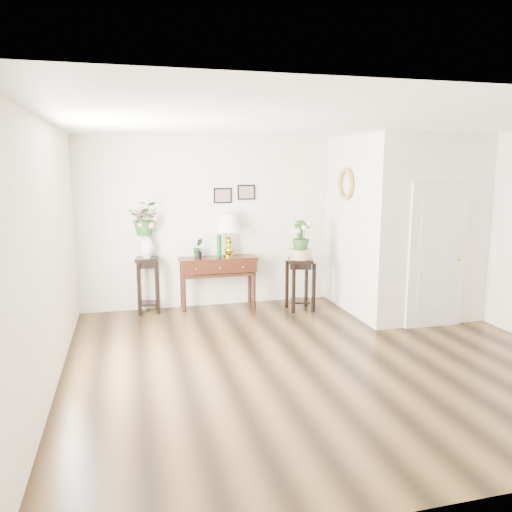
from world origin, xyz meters
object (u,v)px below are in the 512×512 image
object	(u,v)px
plant_stand_b	(300,284)
table_lamp	(229,236)
console_table	(218,282)
plant_stand_a	(148,285)

from	to	relation	value
plant_stand_b	table_lamp	bearing A→B (deg)	155.88
console_table	plant_stand_a	bearing A→B (deg)	-179.91
table_lamp	plant_stand_b	world-z (taller)	table_lamp
console_table	plant_stand_a	world-z (taller)	plant_stand_a
table_lamp	plant_stand_a	size ratio (longest dim) A/B	0.80
console_table	table_lamp	xyz separation A→B (m)	(0.19, 0.00, 0.78)
console_table	table_lamp	size ratio (longest dim) A/B	1.79
console_table	plant_stand_a	xyz separation A→B (m)	(-1.14, 0.00, 0.02)
plant_stand_a	plant_stand_b	bearing A→B (deg)	-11.35
console_table	plant_stand_b	distance (m)	1.36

